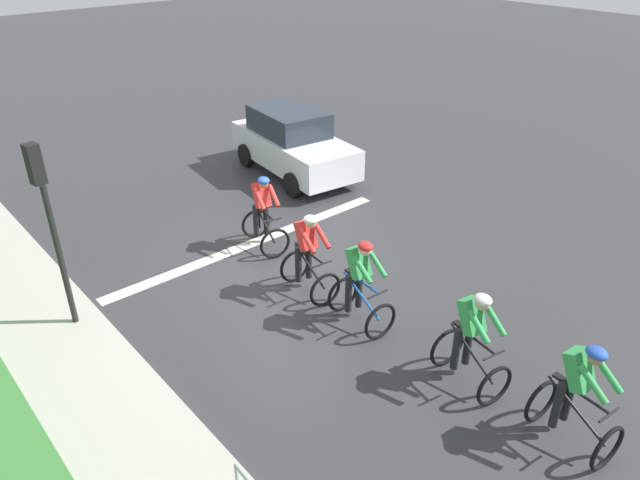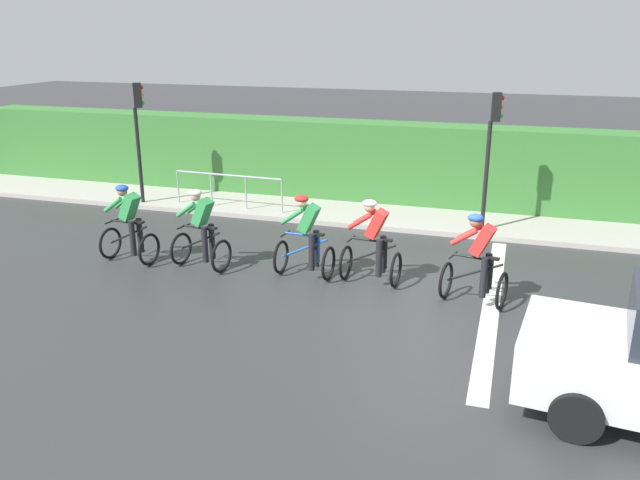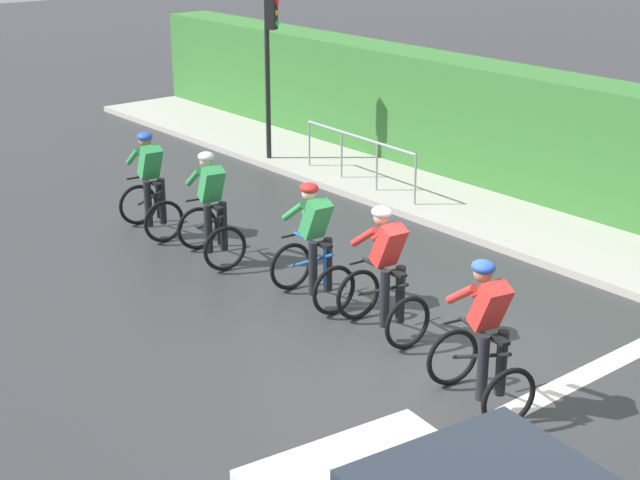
{
  "view_description": "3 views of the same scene",
  "coord_description": "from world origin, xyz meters",
  "px_view_note": "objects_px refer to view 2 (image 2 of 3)",
  "views": [
    {
      "loc": [
        6.33,
        8.26,
        6.36
      ],
      "look_at": [
        -0.31,
        0.59,
        0.76
      ],
      "focal_mm": 33.28,
      "sensor_mm": 36.0,
      "label": 1
    },
    {
      "loc": [
        -11.1,
        -1.5,
        4.72
      ],
      "look_at": [
        -0.43,
        1.79,
        1.03
      ],
      "focal_mm": 36.17,
      "sensor_mm": 36.0,
      "label": 2
    },
    {
      "loc": [
        -7.22,
        -6.93,
        5.25
      ],
      "look_at": [
        0.31,
        2.22,
        0.9
      ],
      "focal_mm": 53.72,
      "sensor_mm": 36.0,
      "label": 3
    }
  ],
  "objects_px": {
    "cyclist_trailing": "(477,262)",
    "traffic_light_far_junction": "(139,126)",
    "cyclist_lead": "(129,226)",
    "traffic_light_near_crossing": "(492,142)",
    "pedestrian_railing_kerbside": "(228,184)",
    "cyclist_mid": "(306,238)",
    "cyclist_fourth": "(373,244)",
    "cyclist_second": "(201,231)"
  },
  "relations": [
    {
      "from": "cyclist_lead",
      "to": "traffic_light_near_crossing",
      "type": "distance_m",
      "value": 8.25
    },
    {
      "from": "cyclist_trailing",
      "to": "pedestrian_railing_kerbside",
      "type": "relative_size",
      "value": 0.53
    },
    {
      "from": "traffic_light_far_junction",
      "to": "cyclist_lead",
      "type": "bearing_deg",
      "value": -151.85
    },
    {
      "from": "cyclist_second",
      "to": "traffic_light_far_junction",
      "type": "bearing_deg",
      "value": 43.85
    },
    {
      "from": "cyclist_lead",
      "to": "pedestrian_railing_kerbside",
      "type": "relative_size",
      "value": 0.53
    },
    {
      "from": "cyclist_lead",
      "to": "traffic_light_far_junction",
      "type": "relative_size",
      "value": 0.5
    },
    {
      "from": "cyclist_trailing",
      "to": "traffic_light_far_junction",
      "type": "xyz_separation_m",
      "value": [
        4.09,
        9.23,
        1.43
      ]
    },
    {
      "from": "cyclist_mid",
      "to": "pedestrian_railing_kerbside",
      "type": "xyz_separation_m",
      "value": [
        3.9,
        3.48,
        -0.02
      ]
    },
    {
      "from": "traffic_light_near_crossing",
      "to": "traffic_light_far_junction",
      "type": "height_order",
      "value": "same"
    },
    {
      "from": "cyclist_mid",
      "to": "traffic_light_far_junction",
      "type": "distance_m",
      "value": 7.15
    },
    {
      "from": "cyclist_lead",
      "to": "traffic_light_far_junction",
      "type": "bearing_deg",
      "value": 28.15
    },
    {
      "from": "traffic_light_near_crossing",
      "to": "traffic_light_far_junction",
      "type": "distance_m",
      "value": 9.14
    },
    {
      "from": "cyclist_lead",
      "to": "traffic_light_far_junction",
      "type": "distance_m",
      "value": 4.76
    },
    {
      "from": "cyclist_mid",
      "to": "traffic_light_far_junction",
      "type": "relative_size",
      "value": 0.5
    },
    {
      "from": "traffic_light_far_junction",
      "to": "pedestrian_railing_kerbside",
      "type": "xyz_separation_m",
      "value": [
        0.17,
        -2.46,
        -1.45
      ]
    },
    {
      "from": "cyclist_lead",
      "to": "traffic_light_far_junction",
      "type": "xyz_separation_m",
      "value": [
        4.01,
        2.14,
        1.43
      ]
    },
    {
      "from": "cyclist_lead",
      "to": "traffic_light_near_crossing",
      "type": "relative_size",
      "value": 0.5
    },
    {
      "from": "cyclist_trailing",
      "to": "traffic_light_far_junction",
      "type": "distance_m",
      "value": 10.2
    },
    {
      "from": "cyclist_second",
      "to": "traffic_light_near_crossing",
      "type": "distance_m",
      "value": 6.87
    },
    {
      "from": "cyclist_lead",
      "to": "cyclist_trailing",
      "type": "xyz_separation_m",
      "value": [
        -0.08,
        -7.09,
        0.0
      ]
    },
    {
      "from": "cyclist_mid",
      "to": "cyclist_trailing",
      "type": "xyz_separation_m",
      "value": [
        -0.36,
        -3.3,
        0.0
      ]
    },
    {
      "from": "cyclist_fourth",
      "to": "cyclist_trailing",
      "type": "height_order",
      "value": "same"
    },
    {
      "from": "cyclist_fourth",
      "to": "traffic_light_far_junction",
      "type": "relative_size",
      "value": 0.5
    },
    {
      "from": "cyclist_mid",
      "to": "cyclist_trailing",
      "type": "height_order",
      "value": "same"
    },
    {
      "from": "cyclist_second",
      "to": "traffic_light_far_junction",
      "type": "xyz_separation_m",
      "value": [
        3.91,
        3.76,
        1.43
      ]
    },
    {
      "from": "cyclist_lead",
      "to": "cyclist_mid",
      "type": "bearing_deg",
      "value": -85.8
    },
    {
      "from": "cyclist_second",
      "to": "pedestrian_railing_kerbside",
      "type": "xyz_separation_m",
      "value": [
        4.08,
        1.3,
        -0.02
      ]
    },
    {
      "from": "cyclist_mid",
      "to": "cyclist_fourth",
      "type": "distance_m",
      "value": 1.33
    },
    {
      "from": "cyclist_second",
      "to": "cyclist_fourth",
      "type": "relative_size",
      "value": 1.0
    },
    {
      "from": "cyclist_second",
      "to": "traffic_light_near_crossing",
      "type": "bearing_deg",
      "value": -53.17
    },
    {
      "from": "cyclist_fourth",
      "to": "traffic_light_near_crossing",
      "type": "bearing_deg",
      "value": -26.43
    },
    {
      "from": "cyclist_lead",
      "to": "cyclist_fourth",
      "type": "xyz_separation_m",
      "value": [
        0.33,
        -5.12,
        0.0
      ]
    },
    {
      "from": "cyclist_trailing",
      "to": "traffic_light_near_crossing",
      "type": "height_order",
      "value": "traffic_light_near_crossing"
    },
    {
      "from": "cyclist_trailing",
      "to": "traffic_light_far_junction",
      "type": "relative_size",
      "value": 0.5
    },
    {
      "from": "pedestrian_railing_kerbside",
      "to": "cyclist_second",
      "type": "bearing_deg",
      "value": -162.33
    },
    {
      "from": "cyclist_second",
      "to": "cyclist_fourth",
      "type": "bearing_deg",
      "value": -86.03
    },
    {
      "from": "traffic_light_near_crossing",
      "to": "cyclist_fourth",
      "type": "bearing_deg",
      "value": 153.57
    },
    {
      "from": "traffic_light_near_crossing",
      "to": "pedestrian_railing_kerbside",
      "type": "distance_m",
      "value": 6.84
    },
    {
      "from": "cyclist_mid",
      "to": "pedestrian_railing_kerbside",
      "type": "relative_size",
      "value": 0.53
    },
    {
      "from": "cyclist_lead",
      "to": "cyclist_mid",
      "type": "xyz_separation_m",
      "value": [
        0.28,
        -3.79,
        0.0
      ]
    },
    {
      "from": "traffic_light_near_crossing",
      "to": "cyclist_mid",
      "type": "bearing_deg",
      "value": 140.15
    },
    {
      "from": "cyclist_mid",
      "to": "cyclist_second",
      "type": "bearing_deg",
      "value": 94.94
    }
  ]
}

